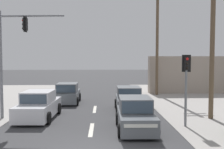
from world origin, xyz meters
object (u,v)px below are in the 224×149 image
object	(u,v)px
sedan_kerbside_parked	(39,106)
hatchback_crossing_left	(129,100)
utility_pole_background_right	(157,33)
hatchback_receding_far	(68,94)
utility_pole_midground_right	(212,38)
pedestal_signal_right_kerb	(186,78)
traffic_signal_mast	(10,50)
hatchback_oncoming_near	(135,115)

from	to	relation	value
sedan_kerbside_parked	hatchback_crossing_left	distance (m)	5.70
utility_pole_background_right	hatchback_receding_far	world-z (taller)	utility_pole_background_right
sedan_kerbside_parked	hatchback_crossing_left	bearing A→B (deg)	21.63
utility_pole_midground_right	sedan_kerbside_parked	distance (m)	10.38
pedestal_signal_right_kerb	hatchback_crossing_left	distance (m)	5.11
traffic_signal_mast	hatchback_crossing_left	distance (m)	7.80
hatchback_receding_far	hatchback_crossing_left	world-z (taller)	same
utility_pole_midground_right	pedestal_signal_right_kerb	distance (m)	3.27
hatchback_oncoming_near	hatchback_crossing_left	size ratio (longest dim) A/B	1.00
utility_pole_midground_right	pedestal_signal_right_kerb	world-z (taller)	utility_pole_midground_right
utility_pole_background_right	utility_pole_midground_right	bearing A→B (deg)	-83.79
traffic_signal_mast	sedan_kerbside_parked	xyz separation A→B (m)	(1.53, 0.03, -3.13)
pedestal_signal_right_kerb	hatchback_receding_far	distance (m)	10.03
sedan_kerbside_parked	hatchback_receding_far	distance (m)	5.22
sedan_kerbside_parked	hatchback_crossing_left	world-z (taller)	sedan_kerbside_parked
utility_pole_midground_right	traffic_signal_mast	xyz separation A→B (m)	(-11.18, 0.41, -0.66)
sedan_kerbside_parked	pedestal_signal_right_kerb	bearing A→B (deg)	-15.00
sedan_kerbside_parked	hatchback_oncoming_near	size ratio (longest dim) A/B	1.18
sedan_kerbside_parked	utility_pole_background_right	bearing A→B (deg)	47.16
pedestal_signal_right_kerb	hatchback_oncoming_near	world-z (taller)	pedestal_signal_right_kerb
utility_pole_background_right	hatchback_oncoming_near	bearing A→B (deg)	-106.23
traffic_signal_mast	pedestal_signal_right_kerb	size ratio (longest dim) A/B	1.69
utility_pole_midground_right	hatchback_receding_far	world-z (taller)	utility_pole_midground_right
traffic_signal_mast	sedan_kerbside_parked	distance (m)	3.48
hatchback_oncoming_near	sedan_kerbside_parked	bearing A→B (deg)	153.72
hatchback_oncoming_near	hatchback_receding_far	bearing A→B (deg)	118.81
traffic_signal_mast	hatchback_oncoming_near	xyz separation A→B (m)	(6.68, -2.52, -3.13)
utility_pole_midground_right	traffic_signal_mast	bearing A→B (deg)	177.91
utility_pole_midground_right	hatchback_crossing_left	xyz separation A→B (m)	(-4.35, 2.54, -3.78)
hatchback_crossing_left	utility_pole_midground_right	bearing A→B (deg)	-30.24
hatchback_oncoming_near	utility_pole_background_right	bearing A→B (deg)	73.77
utility_pole_background_right	sedan_kerbside_parked	world-z (taller)	utility_pole_background_right
utility_pole_background_right	hatchback_oncoming_near	distance (m)	13.30
sedan_kerbside_parked	hatchback_oncoming_near	bearing A→B (deg)	-26.28
utility_pole_background_right	traffic_signal_mast	bearing A→B (deg)	-137.43
utility_pole_midground_right	hatchback_receding_far	bearing A→B (deg)	147.43
hatchback_receding_far	hatchback_oncoming_near	distance (m)	8.76
sedan_kerbside_parked	hatchback_crossing_left	xyz separation A→B (m)	(5.30, 2.10, -0.00)
traffic_signal_mast	hatchback_oncoming_near	world-z (taller)	traffic_signal_mast
pedestal_signal_right_kerb	sedan_kerbside_parked	xyz separation A→B (m)	(-7.71, 2.06, -1.71)
utility_pole_background_right	hatchback_receding_far	bearing A→B (deg)	-151.63
pedestal_signal_right_kerb	sedan_kerbside_parked	size ratio (longest dim) A/B	0.83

